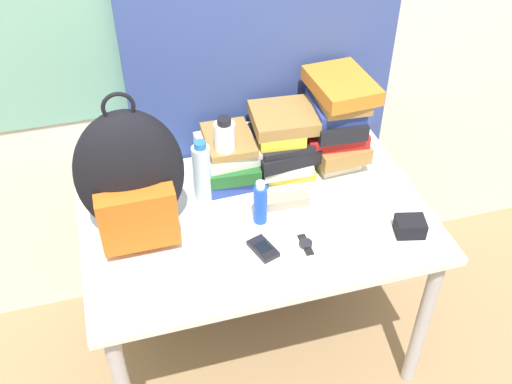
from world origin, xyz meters
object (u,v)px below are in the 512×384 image
Objects in this scene: book_stack_center at (281,141)px; sunglasses_case at (287,200)px; book_stack_left at (230,158)px; sunscreen_bottle at (260,203)px; cell_phone at (263,249)px; backpack at (131,178)px; wristwatch at (306,244)px; water_bottle at (202,173)px; book_stack_right at (336,120)px; camera_pouch at (410,226)px; sports_bottle at (226,156)px.

sunglasses_case is at bearing -101.37° from book_stack_center.
book_stack_left reaches higher than sunscreen_bottle.
backpack is at bearing 150.37° from cell_phone.
wristwatch is (0.50, -0.22, -0.21)m from backpack.
backpack reaches higher than wristwatch.
water_bottle is (0.23, 0.09, -0.10)m from backpack.
cell_phone is 0.23m from sunglasses_case.
cell_phone is at bearing -134.51° from book_stack_right.
camera_pouch is (0.30, -0.44, -0.09)m from book_stack_center.
camera_pouch is at bearing -77.64° from book_stack_right.
book_stack_center is at bearing 59.83° from sunscreen_bottle.
book_stack_center is 0.54m from camera_pouch.
sunscreen_bottle is at bearing -71.46° from sports_bottle.
sports_bottle is 0.65m from camera_pouch.
wristwatch is (-0.24, -0.40, -0.17)m from book_stack_right.
sports_bottle is 0.22m from sunscreen_bottle.
sunglasses_case is at bearing 89.38° from wristwatch.
book_stack_left is 2.14× the size of cell_phone.
sports_bottle is 0.41m from wristwatch.
camera_pouch is at bearing -36.69° from sports_bottle.
backpack is 0.58m from wristwatch.
book_stack_left is at bearing 65.02° from sports_bottle.
water_bottle is at bearing -169.76° from book_stack_right.
wristwatch is (0.17, -0.34, -0.13)m from sports_bottle.
sports_bottle reaches higher than cell_phone.
book_stack_center is at bearing 78.63° from sunglasses_case.
cell_phone reaches higher than wristwatch.
backpack is 1.75× the size of sports_bottle.
wristwatch is (-0.00, -0.20, -0.01)m from sunglasses_case.
water_bottle is 0.23m from sunscreen_bottle.
cell_phone is at bearing -29.63° from backpack.
book_stack_left is 0.86× the size of sports_bottle.
book_stack_center reaches higher than sunglasses_case.
backpack reaches higher than sunglasses_case.
sunscreen_bottle reaches higher than wristwatch.
sunglasses_case is (-0.04, -0.21, -0.10)m from book_stack_center.
book_stack_right reaches higher than water_bottle.
wristwatch is at bearing -49.66° from water_bottle.
book_stack_center is 2.38× the size of camera_pouch.
book_stack_right is 2.90× the size of cell_phone.
water_bottle reaches higher than camera_pouch.
book_stack_left is 0.44m from wristwatch.
camera_pouch is at bearing -22.54° from sunscreen_bottle.
book_stack_left is (0.35, 0.19, -0.13)m from backpack.
backpack reaches higher than book_stack_left.
sports_bottle is 0.36m from cell_phone.
book_stack_center is at bearing 0.31° from book_stack_left.
sunscreen_bottle is (-0.35, -0.25, -0.10)m from book_stack_right.
sports_bottle is at bearing 140.63° from sunglasses_case.
water_bottle is 2.52× the size of wristwatch.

